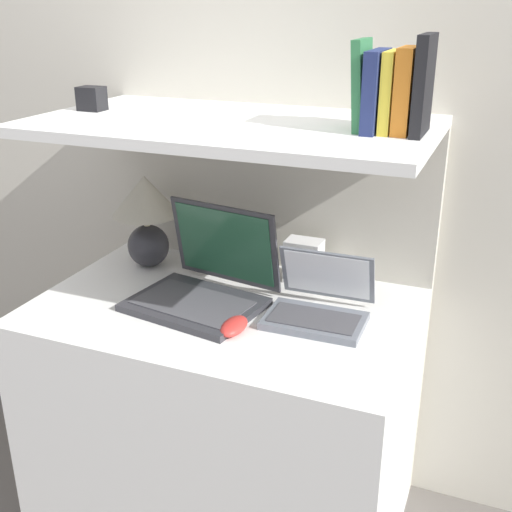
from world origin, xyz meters
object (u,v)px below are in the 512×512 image
laptop_small (319,305)px  book_black (424,85)px  laptop_large (205,284)px  table_lamp (146,211)px  book_green (362,85)px  book_navy (376,91)px  router_box (304,261)px  book_yellow (390,92)px  shelf_gadget (92,99)px  computer_mouse (234,326)px  book_orange (406,91)px

laptop_small → book_black: book_black is taller
laptop_small → laptop_large: bearing=-176.2°
table_lamp → book_green: 0.83m
book_navy → router_box: bearing=141.0°
table_lamp → book_navy: 0.85m
router_box → book_yellow: 0.63m
shelf_gadget → book_green: bearing=0.0°
table_lamp → book_green: size_ratio=1.41×
book_yellow → book_green: 0.07m
laptop_small → book_green: (0.07, 0.04, 0.58)m
computer_mouse → table_lamp: bearing=144.9°
book_black → book_green: size_ratio=1.06×
book_black → laptop_small: bearing=-169.3°
book_yellow → laptop_small: bearing=-163.9°
laptop_large → router_box: laptop_large is taller
router_box → book_green: bearing=-43.6°
laptop_large → book_yellow: bearing=7.5°
computer_mouse → router_box: size_ratio=0.85×
book_green → shelf_gadget: (-0.78, 0.00, -0.07)m
laptop_large → laptop_small: size_ratio=1.48×
laptop_large → book_black: size_ratio=1.76×
book_green → shelf_gadget: book_green is taller
router_box → book_navy: (0.22, -0.18, 0.54)m
laptop_small → book_green: 0.59m
laptop_small → book_yellow: 0.59m
laptop_large → book_orange: 0.76m
shelf_gadget → book_yellow: bearing=0.0°
laptop_large → book_yellow: book_yellow is taller
laptop_large → laptop_small: laptop_large is taller
table_lamp → laptop_small: (0.62, -0.15, -0.15)m
book_orange → laptop_large: bearing=-173.0°
book_yellow → book_navy: same height
computer_mouse → shelf_gadget: size_ratio=1.59×
book_black → shelf_gadget: size_ratio=3.19×
laptop_large → computer_mouse: bearing=-41.9°
laptop_small → book_orange: (0.18, 0.04, 0.57)m
router_box → book_navy: bearing=-39.0°
laptop_large → router_box: size_ratio=3.00×
book_navy → book_orange: bearing=0.0°
table_lamp → laptop_small: size_ratio=1.12×
book_navy → shelf_gadget: bearing=180.0°
computer_mouse → book_black: size_ratio=0.50×
book_green → shelf_gadget: bearing=180.0°
router_box → book_black: (0.33, -0.18, 0.56)m
computer_mouse → book_yellow: book_yellow is taller
router_box → shelf_gadget: bearing=-162.9°
laptop_small → book_navy: book_navy is taller
laptop_large → book_green: size_ratio=1.87×
book_yellow → book_orange: bearing=0.0°
computer_mouse → book_yellow: 0.70m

